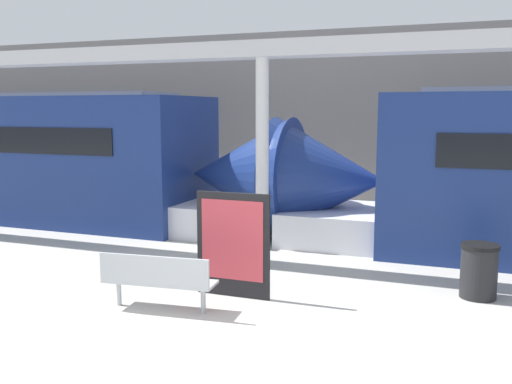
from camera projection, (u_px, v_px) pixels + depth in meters
name	position (u px, v px, depth m)	size (l,w,h in m)	color
ground_plane	(172.00, 354.00, 6.58)	(60.00, 60.00, 0.00)	#B2AFA8
station_wall	(354.00, 120.00, 15.92)	(56.00, 0.20, 5.00)	gray
bench_near	(157.00, 278.00, 7.91)	(1.64, 0.61, 0.82)	#ADB2B7
trash_bin	(479.00, 271.00, 8.49)	(0.56, 0.56, 0.82)	black
poster_board	(233.00, 244.00, 8.50)	(1.16, 0.07, 1.58)	black
support_column_near	(262.00, 164.00, 10.07)	(0.23, 0.23, 3.67)	silver
canopy_beam	(262.00, 50.00, 9.78)	(28.00, 0.60, 0.28)	#B7B7BC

